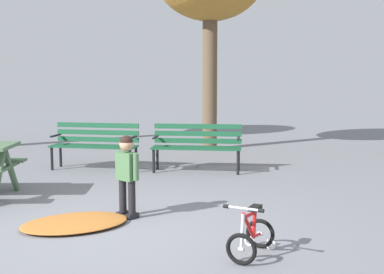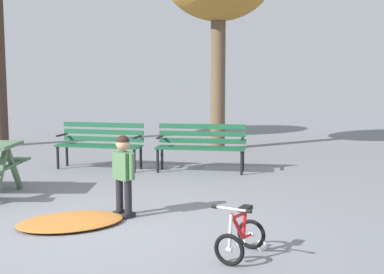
% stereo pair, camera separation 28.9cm
% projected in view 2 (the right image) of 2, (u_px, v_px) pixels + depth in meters
% --- Properties ---
extents(ground, '(36.00, 36.00, 0.00)m').
position_uv_depth(ground, '(95.00, 234.00, 5.52)').
color(ground, slate).
extents(park_bench_far_left, '(1.62, 0.51, 0.85)m').
position_uv_depth(park_bench_far_left, '(101.00, 141.00, 9.42)').
color(park_bench_far_left, '#195133').
rests_on(park_bench_far_left, ground).
extents(park_bench_left, '(1.62, 0.51, 0.85)m').
position_uv_depth(park_bench_left, '(201.00, 143.00, 9.13)').
color(park_bench_left, '#195133').
rests_on(park_bench_left, ground).
extents(child_standing, '(0.34, 0.27, 1.01)m').
position_uv_depth(child_standing, '(123.00, 169.00, 6.14)').
color(child_standing, black).
rests_on(child_standing, ground).
extents(kids_bicycle, '(0.50, 0.63, 0.54)m').
position_uv_depth(kids_bicycle, '(241.00, 236.00, 4.79)').
color(kids_bicycle, black).
rests_on(kids_bicycle, ground).
extents(leaf_pile, '(1.50, 1.42, 0.07)m').
position_uv_depth(leaf_pile, '(71.00, 221.00, 5.88)').
color(leaf_pile, '#B26B2D').
rests_on(leaf_pile, ground).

